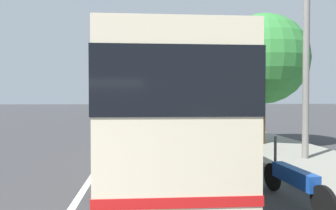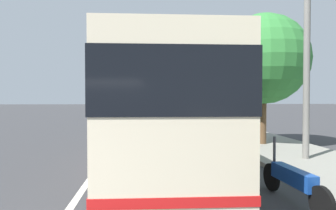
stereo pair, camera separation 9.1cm
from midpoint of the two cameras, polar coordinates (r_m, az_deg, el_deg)
sidewalk_curb at (r=12.59m, az=21.34°, el=-8.14°), size 110.00×3.60×0.14m
lane_divider_line at (r=11.43m, az=-11.85°, el=-9.38°), size 110.00×0.16×0.01m
coach_bus at (r=9.55m, az=-0.93°, el=0.05°), size 11.10×2.86×3.32m
motorcycle_by_tree at (r=6.39m, az=24.18°, el=-13.72°), size 2.32×0.32×1.26m
car_behind_bus at (r=20.02m, az=-3.75°, el=-2.77°), size 4.50×1.99×1.44m
car_side_street at (r=30.39m, az=-12.28°, el=-1.43°), size 4.36×2.01×1.47m
car_oncoming at (r=52.29m, az=-8.69°, el=-0.31°), size 4.53×2.13×1.41m
roadside_tree_mid_block at (r=13.20m, az=18.77°, el=8.66°), size 3.91×3.91×5.79m
utility_pole at (r=10.52m, az=26.41°, el=11.00°), size 0.20×0.20×7.82m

